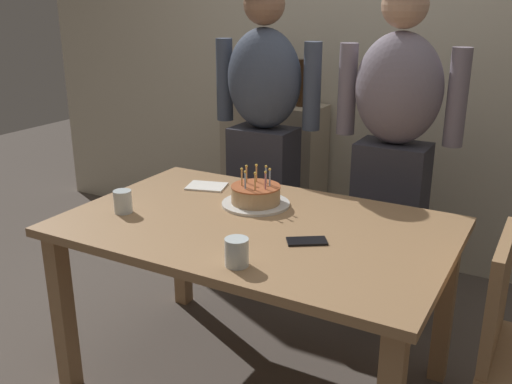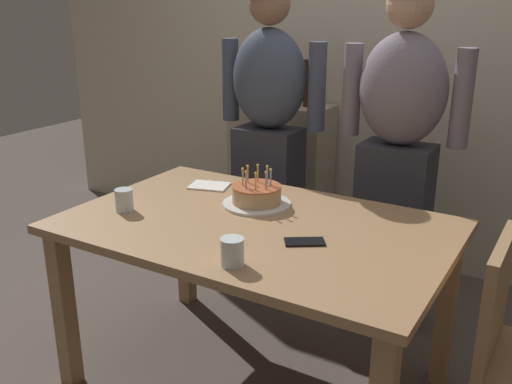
# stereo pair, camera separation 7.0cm
# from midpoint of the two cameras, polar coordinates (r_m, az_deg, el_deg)

# --- Properties ---
(ground_plane) EXTENTS (10.00, 10.00, 0.00)m
(ground_plane) POSITION_cam_midpoint_polar(r_m,az_deg,el_deg) (2.61, -0.80, -18.36)
(ground_plane) COLOR #564C44
(back_wall) EXTENTS (5.20, 0.10, 2.60)m
(back_wall) POSITION_cam_midpoint_polar(r_m,az_deg,el_deg) (3.52, 12.13, 13.92)
(back_wall) COLOR beige
(back_wall) RESTS_ON ground_plane
(dining_table) EXTENTS (1.50, 0.96, 0.74)m
(dining_table) POSITION_cam_midpoint_polar(r_m,az_deg,el_deg) (2.28, -0.87, -5.36)
(dining_table) COLOR #A37A51
(dining_table) RESTS_ON ground_plane
(birthday_cake) EXTENTS (0.29, 0.29, 0.17)m
(birthday_cake) POSITION_cam_midpoint_polar(r_m,az_deg,el_deg) (2.41, -0.86, -0.42)
(birthday_cake) COLOR white
(birthday_cake) RESTS_ON dining_table
(water_glass_near) EXTENTS (0.07, 0.07, 0.09)m
(water_glass_near) POSITION_cam_midpoint_polar(r_m,az_deg,el_deg) (2.40, -14.01, -0.94)
(water_glass_near) COLOR silver
(water_glass_near) RESTS_ON dining_table
(water_glass_far) EXTENTS (0.08, 0.08, 0.10)m
(water_glass_far) POSITION_cam_midpoint_polar(r_m,az_deg,el_deg) (1.88, -3.02, -6.04)
(water_glass_far) COLOR silver
(water_glass_far) RESTS_ON dining_table
(cell_phone) EXTENTS (0.16, 0.14, 0.01)m
(cell_phone) POSITION_cam_midpoint_polar(r_m,az_deg,el_deg) (2.07, 4.14, -4.94)
(cell_phone) COLOR black
(cell_phone) RESTS_ON dining_table
(napkin_stack) EXTENTS (0.21, 0.18, 0.01)m
(napkin_stack) POSITION_cam_midpoint_polar(r_m,az_deg,el_deg) (2.67, -5.72, 0.57)
(napkin_stack) COLOR white
(napkin_stack) RESTS_ON dining_table
(person_man_bearded) EXTENTS (0.61, 0.27, 1.66)m
(person_man_bearded) POSITION_cam_midpoint_polar(r_m,az_deg,el_deg) (3.07, 0.12, 5.59)
(person_man_bearded) COLOR #33333D
(person_man_bearded) RESTS_ON ground_plane
(person_woman_cardigan) EXTENTS (0.61, 0.27, 1.66)m
(person_woman_cardigan) POSITION_cam_midpoint_polar(r_m,az_deg,el_deg) (2.81, 12.90, 3.85)
(person_woman_cardigan) COLOR #33333D
(person_woman_cardigan) RESTS_ON ground_plane
(shelf_cabinet) EXTENTS (0.63, 0.30, 1.24)m
(shelf_cabinet) POSITION_cam_midpoint_polar(r_m,az_deg,el_deg) (3.70, 1.26, 1.73)
(shelf_cabinet) COLOR tan
(shelf_cabinet) RESTS_ON ground_plane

